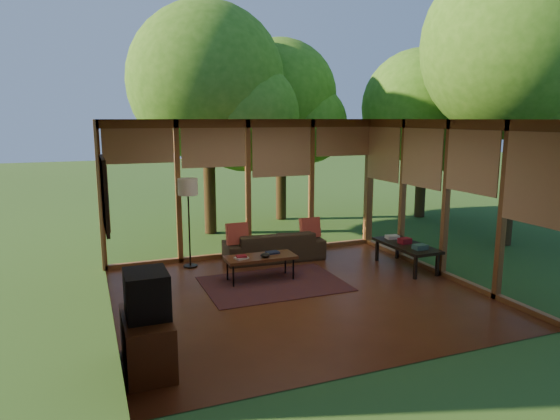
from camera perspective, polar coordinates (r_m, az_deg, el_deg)
name	(u,v)px	position (r m, az deg, el deg)	size (l,w,h in m)	color
floor	(298,295)	(7.90, 2.12, -9.67)	(5.50, 5.50, 0.00)	brown
ceiling	(300,119)	(7.42, 2.27, 10.31)	(5.50, 5.50, 0.00)	silver
wall_left	(107,224)	(6.93, -19.12, -1.51)	(0.04, 5.00, 2.70)	silver
wall_front	(394,250)	(5.41, 12.94, -4.46)	(5.50, 0.04, 2.70)	silver
window_wall_back	(248,189)	(9.86, -3.66, 2.46)	(5.50, 0.12, 2.70)	brown
window_wall_right	(446,199)	(9.00, 18.45, 1.17)	(0.12, 5.00, 2.70)	brown
exterior_lawn	(413,195)	(18.63, 14.92, 1.67)	(40.00, 40.00, 0.00)	#305821
tree_nw	(206,83)	(11.90, -8.40, 14.21)	(3.60, 3.60, 5.33)	#3B2B15
tree_ne	(280,97)	(13.50, 0.00, 12.83)	(2.98, 2.98, 4.78)	#3B2B15
tree_se	(516,46)	(11.70, 25.40, 16.57)	(3.84, 3.84, 6.09)	#3B2B15
tree_far	(420,108)	(14.21, 15.67, 11.20)	(3.10, 3.10, 4.56)	#3B2B15
rug	(274,284)	(8.39, -0.73, -8.42)	(2.29, 1.62, 0.01)	maroon
sofa	(274,246)	(9.72, -0.72, -4.08)	(1.91, 0.75, 0.56)	#3A2C1D
pillow_left	(237,234)	(9.36, -4.91, -2.76)	(0.41, 0.14, 0.41)	maroon
pillow_right	(310,228)	(9.88, 3.45, -2.06)	(0.40, 0.13, 0.40)	maroon
ct_book_lower	(241,258)	(8.31, -4.43, -5.49)	(0.21, 0.16, 0.03)	beige
ct_book_upper	(241,256)	(8.30, -4.44, -5.30)	(0.17, 0.13, 0.03)	maroon
ct_book_side	(273,252)	(8.61, -0.86, -4.88)	(0.21, 0.16, 0.03)	#161D32
ct_bowl	(265,255)	(8.38, -1.71, -5.18)	(0.16, 0.16, 0.07)	black
media_cabinet	(147,342)	(5.84, -14.94, -14.35)	(0.50, 1.00, 0.60)	#5D2F19
television	(147,294)	(5.64, -15.00, -9.25)	(0.45, 0.55, 0.50)	black
console_book_a	(420,247)	(9.09, 15.72, -4.08)	(0.24, 0.17, 0.09)	#345B54
console_book_b	(405,241)	(9.44, 14.07, -3.43)	(0.22, 0.16, 0.10)	maroon
console_book_c	(392,237)	(9.76, 12.71, -3.02)	(0.24, 0.17, 0.06)	beige
floor_lamp	(188,192)	(9.17, -10.47, 2.05)	(0.36, 0.36, 1.65)	black
coffee_table	(260,258)	(8.47, -2.26, -5.50)	(1.20, 0.50, 0.43)	#5D2F19
side_console	(406,246)	(9.42, 14.22, -4.06)	(0.60, 1.40, 0.46)	black
wall_painting	(105,194)	(8.28, -19.40, 1.75)	(0.06, 1.35, 1.15)	black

